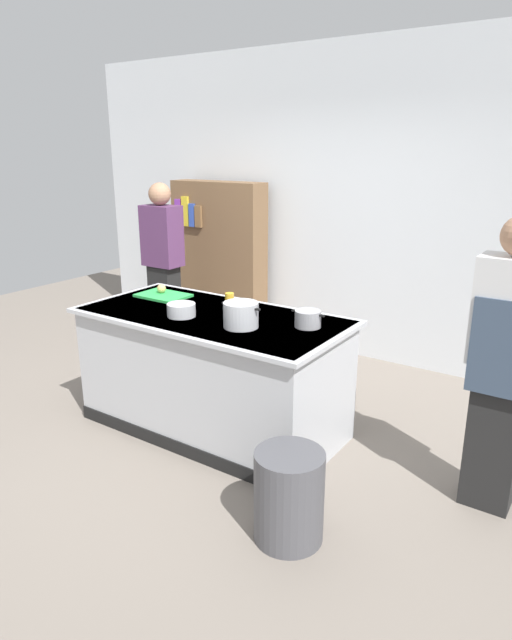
# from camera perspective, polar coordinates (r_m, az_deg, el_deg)

# --- Properties ---
(ground_plane) EXTENTS (10.00, 10.00, 0.00)m
(ground_plane) POSITION_cam_1_polar(r_m,az_deg,el_deg) (4.34, -4.29, -10.87)
(ground_plane) COLOR slate
(back_wall) EXTENTS (6.40, 0.12, 3.00)m
(back_wall) POSITION_cam_1_polar(r_m,az_deg,el_deg) (5.64, 8.94, 11.58)
(back_wall) COLOR silver
(back_wall) RESTS_ON ground_plane
(counter_island) EXTENTS (1.98, 0.98, 0.90)m
(counter_island) POSITION_cam_1_polar(r_m,az_deg,el_deg) (4.14, -4.44, -5.19)
(counter_island) COLOR #B7BABF
(counter_island) RESTS_ON ground_plane
(cutting_board) EXTENTS (0.40, 0.28, 0.02)m
(cutting_board) POSITION_cam_1_polar(r_m,az_deg,el_deg) (4.52, -9.51, 2.50)
(cutting_board) COLOR green
(cutting_board) RESTS_ON counter_island
(onion) EXTENTS (0.07, 0.07, 0.07)m
(onion) POSITION_cam_1_polar(r_m,az_deg,el_deg) (4.55, -9.69, 3.20)
(onion) COLOR tan
(onion) RESTS_ON cutting_board
(stock_pot) EXTENTS (0.30, 0.23, 0.17)m
(stock_pot) POSITION_cam_1_polar(r_m,az_deg,el_deg) (3.68, -1.56, 0.54)
(stock_pot) COLOR #B7BABF
(stock_pot) RESTS_ON counter_island
(sauce_pan) EXTENTS (0.24, 0.18, 0.11)m
(sauce_pan) POSITION_cam_1_polar(r_m,az_deg,el_deg) (3.71, 5.35, 0.13)
(sauce_pan) COLOR #99999E
(sauce_pan) RESTS_ON counter_island
(mixing_bowl) EXTENTS (0.20, 0.20, 0.09)m
(mixing_bowl) POSITION_cam_1_polar(r_m,az_deg,el_deg) (3.96, -7.68, 1.04)
(mixing_bowl) COLOR #B7BABF
(mixing_bowl) RESTS_ON counter_island
(juice_cup) EXTENTS (0.07, 0.07, 0.10)m
(juice_cup) POSITION_cam_1_polar(r_m,az_deg,el_deg) (4.19, -2.74, 2.12)
(juice_cup) COLOR yellow
(juice_cup) RESTS_ON counter_island
(trash_bin) EXTENTS (0.38, 0.38, 0.52)m
(trash_bin) POSITION_cam_1_polar(r_m,az_deg,el_deg) (3.13, 3.40, -17.60)
(trash_bin) COLOR #4C4C51
(trash_bin) RESTS_ON ground_plane
(person_chef) EXTENTS (0.38, 0.25, 1.72)m
(person_chef) POSITION_cam_1_polar(r_m,az_deg,el_deg) (3.38, 24.15, -3.91)
(person_chef) COLOR black
(person_chef) RESTS_ON ground_plane
(person_guest) EXTENTS (0.38, 0.24, 1.72)m
(person_guest) POSITION_cam_1_polar(r_m,az_deg,el_deg) (5.72, -9.51, 5.66)
(person_guest) COLOR black
(person_guest) RESTS_ON ground_plane
(bookshelf) EXTENTS (1.10, 0.31, 1.70)m
(bookshelf) POSITION_cam_1_polar(r_m,az_deg,el_deg) (6.18, -3.81, 6.16)
(bookshelf) COLOR brown
(bookshelf) RESTS_ON ground_plane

